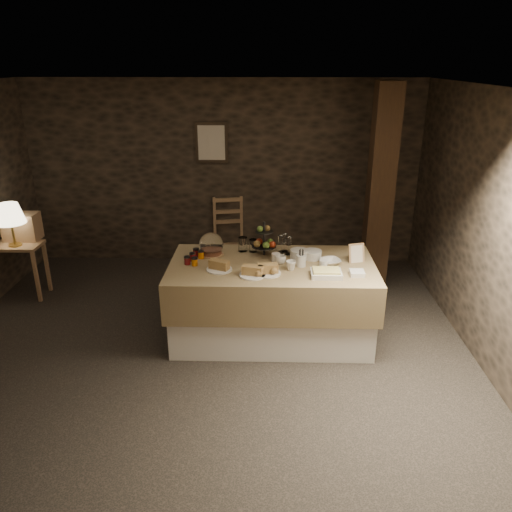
{
  "coord_description": "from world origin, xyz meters",
  "views": [
    {
      "loc": [
        0.64,
        -4.49,
        2.83
      ],
      "look_at": [
        0.52,
        0.2,
        0.97
      ],
      "focal_mm": 35.0,
      "sensor_mm": 36.0,
      "label": 1
    }
  ],
  "objects_px": {
    "timber_column": "(380,191)",
    "table_lamp": "(9,214)",
    "wine_rack": "(22,227)",
    "buffet_table": "(272,295)",
    "chair": "(230,235)",
    "console_table": "(15,254)",
    "fruit_stand": "(265,242)"
  },
  "relations": [
    {
      "from": "fruit_stand",
      "to": "console_table",
      "type": "bearing_deg",
      "value": 168.14
    },
    {
      "from": "table_lamp",
      "to": "chair",
      "type": "bearing_deg",
      "value": 25.31
    },
    {
      "from": "buffet_table",
      "to": "wine_rack",
      "type": "bearing_deg",
      "value": 160.9
    },
    {
      "from": "console_table",
      "to": "wine_rack",
      "type": "height_order",
      "value": "wine_rack"
    },
    {
      "from": "timber_column",
      "to": "fruit_stand",
      "type": "height_order",
      "value": "timber_column"
    },
    {
      "from": "wine_rack",
      "to": "timber_column",
      "type": "xyz_separation_m",
      "value": [
        4.48,
        0.21,
        0.43
      ]
    },
    {
      "from": "buffet_table",
      "to": "table_lamp",
      "type": "height_order",
      "value": "table_lamp"
    },
    {
      "from": "wine_rack",
      "to": "timber_column",
      "type": "height_order",
      "value": "timber_column"
    },
    {
      "from": "console_table",
      "to": "chair",
      "type": "relative_size",
      "value": 0.92
    },
    {
      "from": "buffet_table",
      "to": "chair",
      "type": "distance_m",
      "value": 2.14
    },
    {
      "from": "chair",
      "to": "fruit_stand",
      "type": "bearing_deg",
      "value": -84.91
    },
    {
      "from": "table_lamp",
      "to": "wine_rack",
      "type": "distance_m",
      "value": 0.33
    },
    {
      "from": "buffet_table",
      "to": "console_table",
      "type": "relative_size",
      "value": 3.05
    },
    {
      "from": "console_table",
      "to": "buffet_table",
      "type": "bearing_deg",
      "value": -15.88
    },
    {
      "from": "chair",
      "to": "table_lamp",
      "type": "bearing_deg",
      "value": -165.52
    },
    {
      "from": "console_table",
      "to": "chair",
      "type": "distance_m",
      "value": 2.84
    },
    {
      "from": "console_table",
      "to": "chair",
      "type": "xyz_separation_m",
      "value": [
        2.59,
        1.15,
        -0.14
      ]
    },
    {
      "from": "table_lamp",
      "to": "wine_rack",
      "type": "relative_size",
      "value": 1.27
    },
    {
      "from": "table_lamp",
      "to": "timber_column",
      "type": "relative_size",
      "value": 0.2
    },
    {
      "from": "buffet_table",
      "to": "chair",
      "type": "relative_size",
      "value": 2.8
    },
    {
      "from": "buffet_table",
      "to": "console_table",
      "type": "height_order",
      "value": "buffet_table"
    },
    {
      "from": "wine_rack",
      "to": "chair",
      "type": "bearing_deg",
      "value": 20.93
    },
    {
      "from": "timber_column",
      "to": "fruit_stand",
      "type": "bearing_deg",
      "value": -143.84
    },
    {
      "from": "chair",
      "to": "timber_column",
      "type": "bearing_deg",
      "value": -32.35
    },
    {
      "from": "chair",
      "to": "timber_column",
      "type": "relative_size",
      "value": 0.29
    },
    {
      "from": "console_table",
      "to": "fruit_stand",
      "type": "relative_size",
      "value": 1.87
    },
    {
      "from": "console_table",
      "to": "wine_rack",
      "type": "xyz_separation_m",
      "value": [
        0.05,
        0.18,
        0.3
      ]
    },
    {
      "from": "buffet_table",
      "to": "timber_column",
      "type": "xyz_separation_m",
      "value": [
        1.34,
        1.29,
        0.81
      ]
    },
    {
      "from": "buffet_table",
      "to": "chair",
      "type": "xyz_separation_m",
      "value": [
        -0.59,
        2.06,
        -0.05
      ]
    },
    {
      "from": "console_table",
      "to": "timber_column",
      "type": "xyz_separation_m",
      "value": [
        4.53,
        0.39,
        0.73
      ]
    },
    {
      "from": "table_lamp",
      "to": "chair",
      "type": "relative_size",
      "value": 0.7
    },
    {
      "from": "timber_column",
      "to": "table_lamp",
      "type": "bearing_deg",
      "value": -174.41
    }
  ]
}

